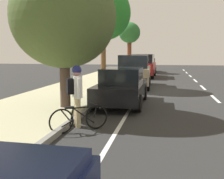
{
  "coord_description": "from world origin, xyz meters",
  "views": [
    {
      "loc": [
        -0.72,
        15.63,
        2.17
      ],
      "look_at": [
        0.8,
        7.45,
        1.04
      ],
      "focal_mm": 44.4,
      "sensor_mm": 36.0,
      "label": 1
    }
  ],
  "objects_px": {
    "parked_sedan_black_far": "(122,87)",
    "street_tree_near_cyclist": "(130,34)",
    "cyclist_with_backpack": "(76,89)",
    "street_tree_far_end": "(64,17)",
    "parked_suv_red_second": "(144,65)",
    "bicycle_at_curb": "(79,118)",
    "parked_suv_tan_mid": "(134,71)",
    "fire_hydrant": "(131,68)",
    "parked_sedan_white_nearest": "(147,65)",
    "street_tree_mid_block": "(103,13)"
  },
  "relations": [
    {
      "from": "cyclist_with_backpack",
      "to": "street_tree_mid_block",
      "type": "bearing_deg",
      "value": -82.84
    },
    {
      "from": "parked_sedan_black_far",
      "to": "street_tree_near_cyclist",
      "type": "xyz_separation_m",
      "value": [
        1.89,
        -17.74,
        3.27
      ]
    },
    {
      "from": "cyclist_with_backpack",
      "to": "bicycle_at_curb",
      "type": "bearing_deg",
      "value": 116.64
    },
    {
      "from": "parked_sedan_white_nearest",
      "to": "bicycle_at_curb",
      "type": "height_order",
      "value": "parked_sedan_white_nearest"
    },
    {
      "from": "street_tree_mid_block",
      "to": "street_tree_near_cyclist",
      "type": "bearing_deg",
      "value": -90.0
    },
    {
      "from": "street_tree_mid_block",
      "to": "parked_suv_tan_mid",
      "type": "bearing_deg",
      "value": -154.15
    },
    {
      "from": "parked_sedan_black_far",
      "to": "street_tree_near_cyclist",
      "type": "height_order",
      "value": "street_tree_near_cyclist"
    },
    {
      "from": "parked_sedan_white_nearest",
      "to": "parked_suv_red_second",
      "type": "height_order",
      "value": "parked_suv_red_second"
    },
    {
      "from": "parked_suv_red_second",
      "to": "parked_sedan_black_far",
      "type": "xyz_separation_m",
      "value": [
        -0.03,
        12.79,
        -0.27
      ]
    },
    {
      "from": "street_tree_near_cyclist",
      "to": "parked_sedan_black_far",
      "type": "bearing_deg",
      "value": 96.07
    },
    {
      "from": "parked_sedan_white_nearest",
      "to": "street_tree_near_cyclist",
      "type": "xyz_separation_m",
      "value": [
        1.8,
        1.63,
        3.27
      ]
    },
    {
      "from": "parked_suv_tan_mid",
      "to": "fire_hydrant",
      "type": "relative_size",
      "value": 5.66
    },
    {
      "from": "parked_suv_tan_mid",
      "to": "street_tree_far_end",
      "type": "bearing_deg",
      "value": 76.64
    },
    {
      "from": "cyclist_with_backpack",
      "to": "street_tree_near_cyclist",
      "type": "relative_size",
      "value": 0.35
    },
    {
      "from": "parked_suv_red_second",
      "to": "parked_suv_tan_mid",
      "type": "distance_m",
      "value": 6.92
    },
    {
      "from": "cyclist_with_backpack",
      "to": "street_tree_mid_block",
      "type": "xyz_separation_m",
      "value": [
        1.09,
        -8.7,
        3.3
      ]
    },
    {
      "from": "parked_sedan_white_nearest",
      "to": "parked_suv_tan_mid",
      "type": "height_order",
      "value": "parked_suv_tan_mid"
    },
    {
      "from": "parked_suv_tan_mid",
      "to": "street_tree_mid_block",
      "type": "xyz_separation_m",
      "value": [
        1.78,
        0.86,
        3.38
      ]
    },
    {
      "from": "cyclist_with_backpack",
      "to": "parked_sedan_white_nearest",
      "type": "bearing_deg",
      "value": -91.76
    },
    {
      "from": "cyclist_with_backpack",
      "to": "street_tree_far_end",
      "type": "relative_size",
      "value": 0.35
    },
    {
      "from": "street_tree_near_cyclist",
      "to": "fire_hydrant",
      "type": "relative_size",
      "value": 6.04
    },
    {
      "from": "bicycle_at_curb",
      "to": "parked_suv_tan_mid",
      "type": "bearing_deg",
      "value": -92.66
    },
    {
      "from": "parked_suv_red_second",
      "to": "parked_suv_tan_mid",
      "type": "xyz_separation_m",
      "value": [
        0.07,
        6.92,
        0.0
      ]
    },
    {
      "from": "parked_sedan_black_far",
      "to": "street_tree_far_end",
      "type": "height_order",
      "value": "street_tree_far_end"
    },
    {
      "from": "parked_suv_red_second",
      "to": "parked_suv_tan_mid",
      "type": "height_order",
      "value": "same"
    },
    {
      "from": "parked_sedan_white_nearest",
      "to": "parked_sedan_black_far",
      "type": "height_order",
      "value": "same"
    },
    {
      "from": "parked_suv_red_second",
      "to": "street_tree_far_end",
      "type": "bearing_deg",
      "value": 82.68
    },
    {
      "from": "parked_suv_tan_mid",
      "to": "bicycle_at_curb",
      "type": "xyz_separation_m",
      "value": [
        0.46,
        10.0,
        -0.66
      ]
    },
    {
      "from": "parked_sedan_white_nearest",
      "to": "parked_sedan_black_far",
      "type": "bearing_deg",
      "value": 90.24
    },
    {
      "from": "parked_suv_red_second",
      "to": "parked_sedan_black_far",
      "type": "bearing_deg",
      "value": 90.15
    },
    {
      "from": "street_tree_near_cyclist",
      "to": "street_tree_mid_block",
      "type": "xyz_separation_m",
      "value": [
        0.0,
        12.74,
        0.38
      ]
    },
    {
      "from": "street_tree_mid_block",
      "to": "fire_hydrant",
      "type": "bearing_deg",
      "value": -92.24
    },
    {
      "from": "parked_sedan_black_far",
      "to": "parked_suv_red_second",
      "type": "bearing_deg",
      "value": -89.85
    },
    {
      "from": "parked_sedan_black_far",
      "to": "bicycle_at_curb",
      "type": "xyz_separation_m",
      "value": [
        0.57,
        4.14,
        -0.38
      ]
    },
    {
      "from": "parked_suv_red_second",
      "to": "cyclist_with_backpack",
      "type": "relative_size",
      "value": 2.63
    },
    {
      "from": "parked_suv_red_second",
      "to": "fire_hydrant",
      "type": "height_order",
      "value": "parked_suv_red_second"
    },
    {
      "from": "parked_suv_tan_mid",
      "to": "fire_hydrant",
      "type": "bearing_deg",
      "value": -82.12
    },
    {
      "from": "parked_suv_red_second",
      "to": "parked_sedan_black_far",
      "type": "height_order",
      "value": "parked_suv_red_second"
    },
    {
      "from": "street_tree_near_cyclist",
      "to": "parked_sedan_white_nearest",
      "type": "bearing_deg",
      "value": -137.88
    },
    {
      "from": "parked_suv_red_second",
      "to": "parked_sedan_black_far",
      "type": "distance_m",
      "value": 12.79
    },
    {
      "from": "parked_sedan_white_nearest",
      "to": "street_tree_mid_block",
      "type": "relative_size",
      "value": 0.77
    },
    {
      "from": "cyclist_with_backpack",
      "to": "street_tree_far_end",
      "type": "height_order",
      "value": "street_tree_far_end"
    },
    {
      "from": "parked_suv_tan_mid",
      "to": "street_tree_mid_block",
      "type": "relative_size",
      "value": 0.81
    },
    {
      "from": "cyclist_with_backpack",
      "to": "street_tree_mid_block",
      "type": "height_order",
      "value": "street_tree_mid_block"
    },
    {
      "from": "bicycle_at_curb",
      "to": "cyclist_with_backpack",
      "type": "height_order",
      "value": "cyclist_with_backpack"
    },
    {
      "from": "fire_hydrant",
      "to": "street_tree_mid_block",
      "type": "bearing_deg",
      "value": 87.76
    },
    {
      "from": "cyclist_with_backpack",
      "to": "fire_hydrant",
      "type": "bearing_deg",
      "value": -88.01
    },
    {
      "from": "parked_sedan_white_nearest",
      "to": "cyclist_with_backpack",
      "type": "relative_size",
      "value": 2.51
    },
    {
      "from": "parked_suv_red_second",
      "to": "cyclist_with_backpack",
      "type": "distance_m",
      "value": 16.5
    },
    {
      "from": "parked_suv_tan_mid",
      "to": "cyclist_with_backpack",
      "type": "xyz_separation_m",
      "value": [
        0.69,
        9.56,
        0.08
      ]
    }
  ]
}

